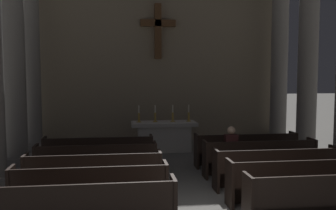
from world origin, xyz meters
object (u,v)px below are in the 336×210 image
at_px(pew_left_row_4, 97,163).
at_px(column_left_third, 14,56).
at_px(pew_left_row_2, 90,189).
at_px(pew_left_row_5, 99,154).
at_px(candlestick_outer_left, 139,117).
at_px(lone_worshipper, 230,150).
at_px(column_left_fourth, 31,59).
at_px(candlestick_inner_right, 173,116).
at_px(pew_left_row_1, 86,210).
at_px(pew_right_row_4, 260,158).
at_px(pew_right_row_5, 246,150).
at_px(pew_left_row_3, 94,174).
at_px(pew_right_row_1, 327,199).
at_px(pew_right_row_3, 277,168).
at_px(altar, 164,136).
at_px(candlestick_outer_right, 189,116).
at_px(candlestick_inner_left, 155,117).
at_px(pew_right_row_2, 299,181).
at_px(column_right_fourth, 279,60).
at_px(column_right_third, 308,57).

relative_size(pew_left_row_4, column_left_third, 0.45).
distance_m(pew_left_row_2, pew_left_row_5, 3.23).
distance_m(candlestick_outer_left, lone_worshipper, 4.06).
height_order(column_left_third, column_left_fourth, same).
bearing_deg(column_left_fourth, candlestick_inner_right, -12.57).
xyz_separation_m(column_left_fourth, candlestick_outer_left, (3.66, -1.07, -1.97)).
height_order(pew_left_row_1, candlestick_outer_left, candlestick_outer_left).
relative_size(pew_left_row_2, pew_right_row_4, 1.00).
xyz_separation_m(pew_left_row_2, pew_right_row_4, (4.14, 2.15, 0.00)).
xyz_separation_m(pew_left_row_2, pew_right_row_5, (4.14, 3.23, 0.00)).
xyz_separation_m(pew_left_row_4, candlestick_inner_right, (2.37, 3.45, 0.71)).
xyz_separation_m(pew_left_row_3, column_left_third, (-2.44, 3.39, 2.68)).
bearing_deg(pew_right_row_1, column_left_third, 139.90).
xyz_separation_m(pew_right_row_3, altar, (-2.07, 4.52, 0.06)).
bearing_deg(candlestick_outer_right, candlestick_outer_left, 180.00).
height_order(pew_right_row_1, candlestick_inner_left, candlestick_inner_left).
bearing_deg(candlestick_inner_right, candlestick_outer_right, 0.00).
bearing_deg(candlestick_outer_left, pew_right_row_2, -62.44).
height_order(column_right_fourth, candlestick_inner_left, column_right_fourth).
xyz_separation_m(candlestick_outer_left, lone_worshipper, (2.14, -3.41, -0.49)).
height_order(pew_left_row_5, lone_worshipper, lone_worshipper).
distance_m(pew_left_row_5, pew_right_row_2, 5.25).
relative_size(pew_left_row_1, altar, 1.33).
bearing_deg(pew_right_row_1, pew_left_row_4, 142.08).
bearing_deg(pew_left_row_1, pew_left_row_4, 90.00).
xyz_separation_m(pew_right_row_1, pew_right_row_2, (0.00, 1.08, 0.00)).
height_order(pew_left_row_2, pew_right_row_1, same).
relative_size(pew_left_row_4, candlestick_outer_right, 5.13).
height_order(pew_right_row_5, lone_worshipper, lone_worshipper).
relative_size(pew_right_row_3, candlestick_outer_left, 5.13).
bearing_deg(pew_left_row_1, pew_right_row_4, 37.92).
xyz_separation_m(pew_right_row_4, candlestick_inner_right, (-1.77, 3.45, 0.71)).
relative_size(pew_right_row_2, candlestick_inner_left, 5.13).
relative_size(candlestick_outer_left, candlestick_outer_right, 1.00).
height_order(pew_left_row_2, column_left_fourth, column_left_fourth).
xyz_separation_m(pew_right_row_1, column_right_fourth, (2.44, 7.75, 2.68)).
height_order(pew_left_row_1, column_left_fourth, column_left_fourth).
bearing_deg(pew_left_row_2, pew_left_row_4, 90.00).
bearing_deg(pew_left_row_5, column_left_third, 153.06).
bearing_deg(pew_left_row_2, candlestick_outer_right, 62.44).
xyz_separation_m(pew_right_row_2, candlestick_outer_right, (-1.22, 5.60, 0.71)).
distance_m(pew_right_row_3, altar, 4.97).
height_order(pew_right_row_3, column_right_fourth, column_right_fourth).
bearing_deg(column_left_third, pew_right_row_1, -40.10).
xyz_separation_m(pew_left_row_4, pew_right_row_5, (4.14, 1.08, 0.00)).
height_order(pew_right_row_4, column_right_fourth, column_right_fourth).
bearing_deg(pew_left_row_1, column_right_third, 40.10).
relative_size(pew_right_row_3, column_right_third, 0.45).
bearing_deg(column_left_third, pew_right_row_2, -34.16).
bearing_deg(candlestick_inner_left, pew_left_row_2, -107.56).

